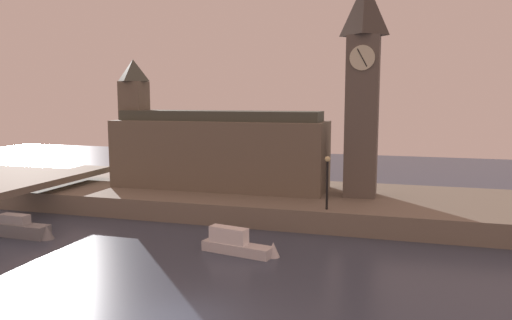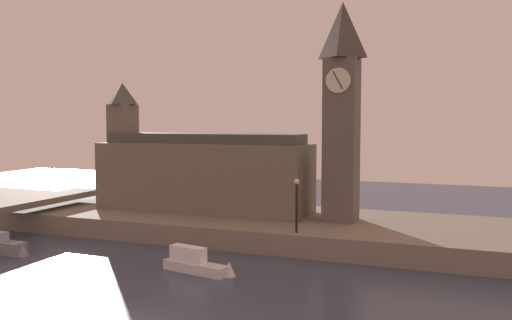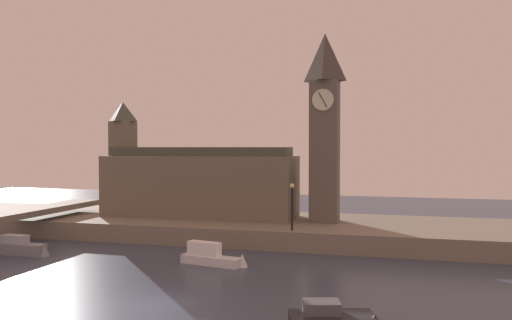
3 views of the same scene
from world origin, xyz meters
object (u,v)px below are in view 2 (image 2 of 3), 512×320
streetlamp (297,199)px  boat_ferry_white (200,264)px  boat_cruiser_grey (3,245)px  parliament_hall (198,172)px  clock_tower (342,108)px

streetlamp → boat_ferry_white: streetlamp is taller
boat_cruiser_grey → streetlamp: bearing=20.3°
streetlamp → parliament_hall: bearing=151.0°
clock_tower → parliament_hall: 12.96m
streetlamp → boat_cruiser_grey: (-18.29, -6.78, -3.20)m
clock_tower → parliament_hall: bearing=178.2°
parliament_hall → streetlamp: 11.71m
boat_ferry_white → boat_cruiser_grey: size_ratio=1.11×
parliament_hall → boat_cruiser_grey: bearing=-123.0°
parliament_hall → boat_cruiser_grey: size_ratio=4.00×
streetlamp → boat_cruiser_grey: streetlamp is taller
clock_tower → streetlamp: size_ratio=4.45×
streetlamp → boat_ferry_white: bearing=-122.9°
boat_cruiser_grey → clock_tower: bearing=31.0°
clock_tower → parliament_hall: size_ratio=0.90×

